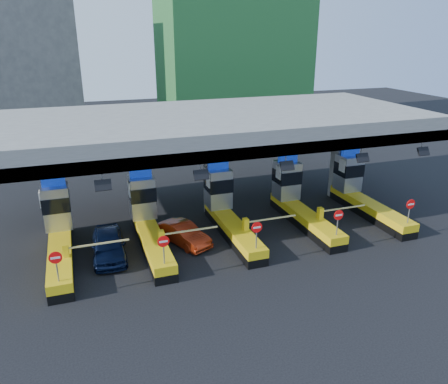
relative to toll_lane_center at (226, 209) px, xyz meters
name	(u,v)px	position (x,y,z in m)	size (l,w,h in m)	color
ground	(227,231)	(0.00, -0.28, -1.40)	(120.00, 120.00, 0.00)	black
toll_canopy	(213,127)	(0.00, 2.59, 4.74)	(28.00, 12.09, 7.00)	slate
toll_lane_far_left	(59,231)	(-10.00, 0.00, 0.00)	(4.43, 8.00, 4.16)	black
toll_lane_left	(147,219)	(-5.00, 0.00, 0.00)	(4.43, 8.00, 4.16)	black
toll_lane_center	(226,209)	(0.00, 0.00, 0.00)	(4.43, 8.00, 4.16)	black
toll_lane_right	(296,199)	(5.00, 0.00, 0.00)	(4.43, 8.00, 4.16)	black
toll_lane_far_right	(360,191)	(10.00, 0.00, 0.00)	(4.43, 8.00, 4.16)	black
bg_building_scaffold	(232,14)	(12.00, 31.72, 12.60)	(18.00, 12.00, 28.00)	#1E5926
bg_building_concrete	(17,58)	(-14.00, 35.72, 7.60)	(14.00, 10.00, 18.00)	#4C4C49
van	(109,245)	(-7.43, -1.34, -0.64)	(1.79, 4.46, 1.52)	black
red_car	(183,234)	(-3.08, -1.12, -0.76)	(1.35, 3.86, 1.27)	maroon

